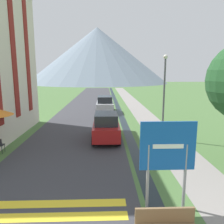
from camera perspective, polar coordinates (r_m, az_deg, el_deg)
ground_plane at (r=23.34m, az=-0.71°, el=-0.57°), size 160.00×160.00×0.00m
road at (r=33.27m, az=-5.40°, el=2.66°), size 6.40×60.00×0.01m
footpath at (r=33.46m, az=5.09°, el=2.71°), size 2.20×60.00×0.01m
drainage_channel at (r=33.26m, az=0.98°, el=2.70°), size 0.60×60.00×0.00m
crosswalk_marking at (r=7.79m, az=-18.27°, el=-24.68°), size 5.44×1.84×0.01m
mountain_distant at (r=94.65m, az=-3.87°, el=14.51°), size 58.24×58.24×22.73m
road_sign at (r=7.17m, az=14.30°, el=-10.49°), size 1.76×0.11×2.94m
parked_car_near at (r=14.34m, az=-1.54°, el=-3.83°), size 1.78×3.82×1.82m
parked_car_far at (r=24.40m, az=-1.86°, el=2.07°), size 1.93×4.29×1.82m
cafe_chair_far_right at (r=14.73m, az=-26.80°, el=-6.16°), size 0.40×0.40×0.85m
streetlamp at (r=14.56m, az=13.46°, el=5.45°), size 0.28×0.28×5.51m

